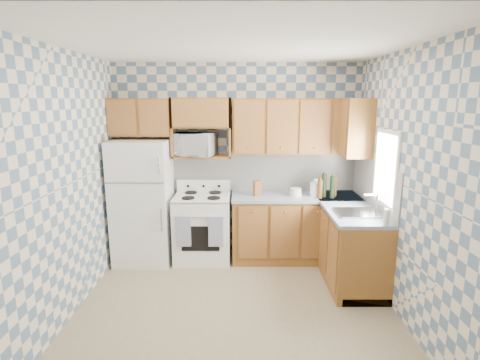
# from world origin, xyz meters

# --- Properties ---
(floor) EXTENTS (3.40, 3.40, 0.00)m
(floor) POSITION_xyz_m (0.00, 0.00, 0.00)
(floor) COLOR #7B6951
(floor) RESTS_ON ground
(back_wall) EXTENTS (3.40, 0.02, 2.70)m
(back_wall) POSITION_xyz_m (0.00, 1.60, 1.35)
(back_wall) COLOR slate
(back_wall) RESTS_ON ground
(right_wall) EXTENTS (0.02, 3.20, 2.70)m
(right_wall) POSITION_xyz_m (1.70, 0.00, 1.35)
(right_wall) COLOR slate
(right_wall) RESTS_ON ground
(backsplash_back) EXTENTS (2.60, 0.02, 0.56)m
(backsplash_back) POSITION_xyz_m (0.40, 1.59, 1.20)
(backsplash_back) COLOR silver
(backsplash_back) RESTS_ON back_wall
(backsplash_right) EXTENTS (0.02, 1.60, 0.56)m
(backsplash_right) POSITION_xyz_m (1.69, 0.80, 1.20)
(backsplash_right) COLOR silver
(backsplash_right) RESTS_ON right_wall
(refrigerator) EXTENTS (0.75, 0.70, 1.68)m
(refrigerator) POSITION_xyz_m (-1.27, 1.25, 0.84)
(refrigerator) COLOR white
(refrigerator) RESTS_ON floor
(stove_body) EXTENTS (0.76, 0.65, 0.90)m
(stove_body) POSITION_xyz_m (-0.47, 1.28, 0.45)
(stove_body) COLOR white
(stove_body) RESTS_ON floor
(cooktop) EXTENTS (0.76, 0.65, 0.02)m
(cooktop) POSITION_xyz_m (-0.47, 1.28, 0.91)
(cooktop) COLOR silver
(cooktop) RESTS_ON stove_body
(backguard) EXTENTS (0.76, 0.08, 0.17)m
(backguard) POSITION_xyz_m (-0.47, 1.55, 1.00)
(backguard) COLOR white
(backguard) RESTS_ON cooktop
(dish_towel_left) EXTENTS (0.19, 0.02, 0.41)m
(dish_towel_left) POSITION_xyz_m (-0.69, 0.93, 0.53)
(dish_towel_left) COLOR navy
(dish_towel_left) RESTS_ON stove_body
(dish_towel_right) EXTENTS (0.19, 0.02, 0.41)m
(dish_towel_right) POSITION_xyz_m (-0.26, 0.93, 0.53)
(dish_towel_right) COLOR navy
(dish_towel_right) RESTS_ON stove_body
(base_cabinets_back) EXTENTS (1.75, 0.60, 0.88)m
(base_cabinets_back) POSITION_xyz_m (0.82, 1.30, 0.44)
(base_cabinets_back) COLOR brown
(base_cabinets_back) RESTS_ON floor
(base_cabinets_right) EXTENTS (0.60, 1.60, 0.88)m
(base_cabinets_right) POSITION_xyz_m (1.40, 0.80, 0.44)
(base_cabinets_right) COLOR brown
(base_cabinets_right) RESTS_ON floor
(countertop_back) EXTENTS (1.77, 0.63, 0.04)m
(countertop_back) POSITION_xyz_m (0.82, 1.30, 0.90)
(countertop_back) COLOR slate
(countertop_back) RESTS_ON base_cabinets_back
(countertop_right) EXTENTS (0.63, 1.60, 0.04)m
(countertop_right) POSITION_xyz_m (1.40, 0.80, 0.90)
(countertop_right) COLOR slate
(countertop_right) RESTS_ON base_cabinets_right
(upper_cabinets_back) EXTENTS (1.75, 0.33, 0.74)m
(upper_cabinets_back) POSITION_xyz_m (0.82, 1.44, 1.85)
(upper_cabinets_back) COLOR brown
(upper_cabinets_back) RESTS_ON back_wall
(upper_cabinets_fridge) EXTENTS (0.82, 0.33, 0.50)m
(upper_cabinets_fridge) POSITION_xyz_m (-1.29, 1.44, 1.97)
(upper_cabinets_fridge) COLOR brown
(upper_cabinets_fridge) RESTS_ON back_wall
(upper_cabinets_right) EXTENTS (0.33, 0.70, 0.74)m
(upper_cabinets_right) POSITION_xyz_m (1.53, 1.25, 1.85)
(upper_cabinets_right) COLOR brown
(upper_cabinets_right) RESTS_ON right_wall
(microwave_shelf) EXTENTS (0.80, 0.33, 0.03)m
(microwave_shelf) POSITION_xyz_m (-0.47, 1.44, 1.44)
(microwave_shelf) COLOR brown
(microwave_shelf) RESTS_ON back_wall
(microwave) EXTENTS (0.64, 0.51, 0.31)m
(microwave) POSITION_xyz_m (-0.58, 1.41, 1.61)
(microwave) COLOR white
(microwave) RESTS_ON microwave_shelf
(sink) EXTENTS (0.48, 0.40, 0.03)m
(sink) POSITION_xyz_m (1.40, 0.45, 0.93)
(sink) COLOR #B7B7BC
(sink) RESTS_ON countertop_right
(window) EXTENTS (0.02, 0.66, 0.86)m
(window) POSITION_xyz_m (1.69, 0.45, 1.45)
(window) COLOR silver
(window) RESTS_ON right_wall
(bottle_0) EXTENTS (0.07, 0.07, 0.31)m
(bottle_0) POSITION_xyz_m (1.18, 1.22, 1.08)
(bottle_0) COLOR black
(bottle_0) RESTS_ON countertop_back
(bottle_1) EXTENTS (0.07, 0.07, 0.29)m
(bottle_1) POSITION_xyz_m (1.28, 1.16, 1.07)
(bottle_1) COLOR black
(bottle_1) RESTS_ON countertop_back
(bottle_2) EXTENTS (0.07, 0.07, 0.27)m
(bottle_2) POSITION_xyz_m (1.33, 1.26, 1.06)
(bottle_2) COLOR #532D12
(bottle_2) RESTS_ON countertop_back
(bottle_3) EXTENTS (0.07, 0.07, 0.25)m
(bottle_3) POSITION_xyz_m (1.11, 1.14, 1.05)
(bottle_3) COLOR #532D12
(bottle_3) RESTS_ON countertop_back
(knife_block) EXTENTS (0.12, 0.12, 0.21)m
(knife_block) POSITION_xyz_m (0.28, 1.28, 1.02)
(knife_block) COLOR brown
(knife_block) RESTS_ON countertop_back
(electric_kettle) EXTENTS (0.15, 0.15, 0.19)m
(electric_kettle) POSITION_xyz_m (1.07, 1.24, 1.01)
(electric_kettle) COLOR white
(electric_kettle) RESTS_ON countertop_back
(food_containers) EXTENTS (0.17, 0.17, 0.11)m
(food_containers) POSITION_xyz_m (0.81, 1.25, 0.98)
(food_containers) COLOR beige
(food_containers) RESTS_ON countertop_back
(soap_bottle) EXTENTS (0.06, 0.06, 0.17)m
(soap_bottle) POSITION_xyz_m (1.58, 0.05, 1.01)
(soap_bottle) COLOR beige
(soap_bottle) RESTS_ON countertop_right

